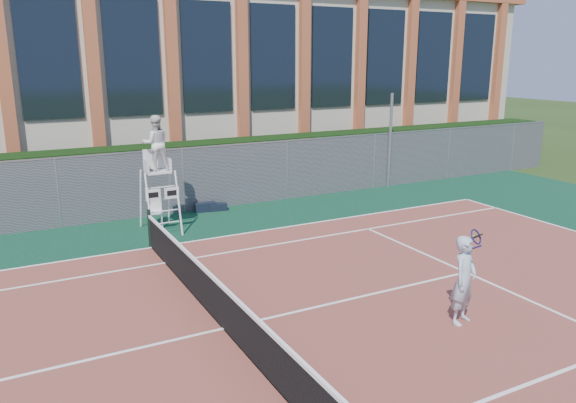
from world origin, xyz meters
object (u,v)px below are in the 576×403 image
plastic_chair (155,209)px  tennis_player (464,280)px  umpire_chair (156,146)px  steel_pole (390,141)px

plastic_chair → tennis_player: size_ratio=0.50×
umpire_chair → tennis_player: size_ratio=1.99×
plastic_chair → tennis_player: tennis_player is taller
steel_pole → plastic_chair: (-9.98, -1.02, -1.37)m
plastic_chair → steel_pole: bearing=5.8°
steel_pole → plastic_chair: bearing=-174.2°
umpire_chair → tennis_player: (3.65, -8.99, -1.69)m
umpire_chair → tennis_player: 9.85m
steel_pole → tennis_player: steel_pole is taller
plastic_chair → tennis_player: 10.29m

